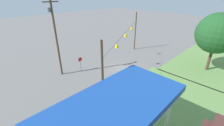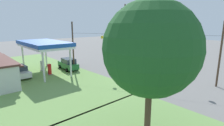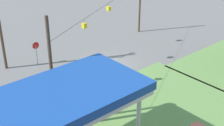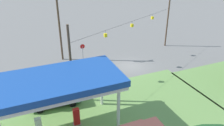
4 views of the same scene
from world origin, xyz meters
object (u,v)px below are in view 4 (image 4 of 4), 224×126
at_px(utility_pole_main, 58,17).
at_px(fuel_pump_near, 76,117).
at_px(stop_sign_roadside, 82,48).
at_px(gas_station_canopy, 53,84).
at_px(car_at_pumps_front, 56,96).

bearing_deg(utility_pole_main, fuel_pump_near, 83.53).
distance_m(stop_sign_roadside, utility_pole_main, 5.66).
bearing_deg(fuel_pump_near, utility_pole_main, -96.47).
bearing_deg(gas_station_canopy, fuel_pump_near, -179.95).
bearing_deg(car_at_pumps_front, fuel_pump_near, 110.89).
bearing_deg(gas_station_canopy, utility_pole_main, -102.47).
height_order(car_at_pumps_front, stop_sign_roadside, stop_sign_roadside).
xyz_separation_m(gas_station_canopy, utility_pole_main, (-3.35, -15.14, 1.81)).
bearing_deg(stop_sign_roadside, gas_station_canopy, -114.16).
relative_size(fuel_pump_near, stop_sign_roadside, 0.70).
relative_size(gas_station_canopy, fuel_pump_near, 6.32).
bearing_deg(stop_sign_roadside, utility_pole_main, 156.73).
distance_m(fuel_pump_near, utility_pole_main, 16.26).
xyz_separation_m(stop_sign_roadside, utility_pole_main, (2.89, -1.24, 4.71)).
xyz_separation_m(fuel_pump_near, car_at_pumps_front, (1.14, -3.86, 0.20)).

